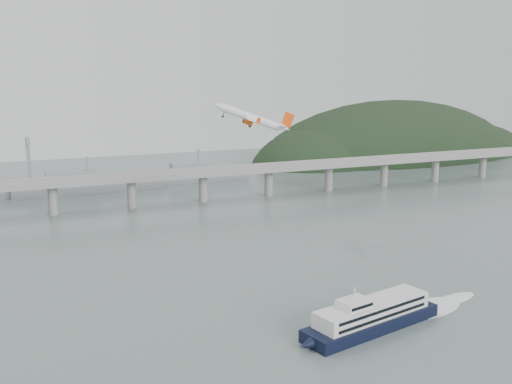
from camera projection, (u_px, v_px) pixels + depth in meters
name	position (u px, v px, depth m)	size (l,w,h in m)	color
ground	(310.00, 309.00, 231.45)	(900.00, 900.00, 0.00)	slate
bridge	(173.00, 179.00, 408.44)	(800.00, 22.00, 23.90)	gray
headland	(403.00, 174.00, 642.40)	(365.00, 155.00, 156.00)	black
ferry	(372.00, 316.00, 213.67)	(92.18, 31.97, 17.61)	black
airliner	(252.00, 118.00, 304.93)	(40.49, 38.01, 17.29)	white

